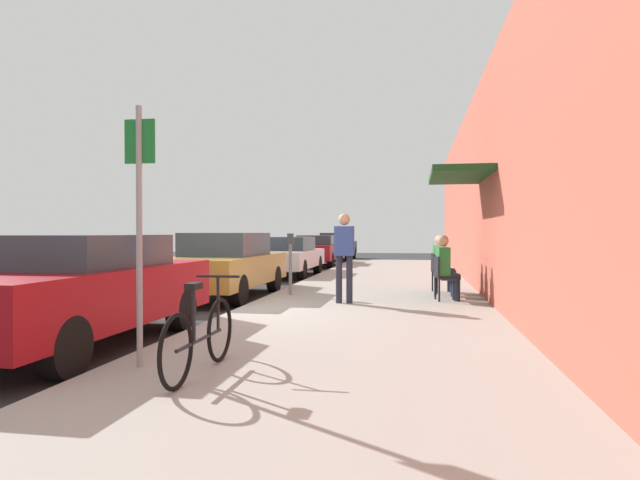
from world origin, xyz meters
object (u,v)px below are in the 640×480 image
at_px(parked_car_4, 336,246).
at_px(seated_patron_1, 444,263).
at_px(cafe_chair_0, 443,275).
at_px(cafe_chair_1, 441,272).
at_px(street_sign, 139,215).
at_px(pedestrian_standing, 344,250).
at_px(parked_car_2, 287,256).
at_px(seated_patron_2, 442,261).
at_px(seated_patron_0, 446,265).
at_px(parked_car_3, 317,250).
at_px(parked_car_1, 224,264).
at_px(parked_car_0, 78,289).
at_px(bicycle_0, 200,336).
at_px(cafe_chair_2, 440,270).
at_px(parking_meter, 290,259).

xyz_separation_m(parked_car_4, seated_patron_1, (4.81, -17.31, 0.07)).
height_order(cafe_chair_0, cafe_chair_1, same).
distance_m(street_sign, pedestrian_standing, 5.42).
relative_size(parked_car_2, cafe_chair_0, 5.06).
xyz_separation_m(cafe_chair_1, seated_patron_1, (0.06, -0.01, 0.19)).
height_order(seated_patron_2, pedestrian_standing, pedestrian_standing).
bearing_deg(seated_patron_0, parked_car_3, 111.19).
bearing_deg(seated_patron_2, parked_car_2, 132.91).
xyz_separation_m(street_sign, seated_patron_2, (3.31, 7.49, -0.82)).
distance_m(parked_car_3, parked_car_4, 5.72).
bearing_deg(parked_car_3, parked_car_1, -90.00).
height_order(parked_car_4, cafe_chair_1, parked_car_4).
distance_m(parked_car_0, seated_patron_0, 6.75).
distance_m(parked_car_2, seated_patron_2, 7.06).
bearing_deg(bicycle_0, cafe_chair_0, 67.50).
xyz_separation_m(bicycle_0, seated_patron_2, (2.60, 7.67, 0.34)).
relative_size(parked_car_3, cafe_chair_1, 5.06).
height_order(cafe_chair_2, seated_patron_2, seated_patron_2).
distance_m(parking_meter, pedestrian_standing, 1.83).
xyz_separation_m(parked_car_0, parked_car_4, (0.00, 22.85, -0.00)).
xyz_separation_m(street_sign, seated_patron_0, (3.31, 5.96, -0.82)).
bearing_deg(pedestrian_standing, parking_meter, 137.28).
height_order(parked_car_0, parked_car_1, parked_car_1).
relative_size(bicycle_0, cafe_chair_1, 1.97).
distance_m(cafe_chair_1, pedestrian_standing, 2.48).
bearing_deg(parked_car_1, seated_patron_1, 1.87).
bearing_deg(parked_car_0, street_sign, -39.09).
distance_m(bicycle_0, pedestrian_standing, 5.47).
xyz_separation_m(parking_meter, cafe_chair_0, (3.20, -0.50, -0.26)).
bearing_deg(street_sign, parked_car_0, 140.91).
distance_m(parked_car_1, parked_car_3, 11.74).
distance_m(seated_patron_0, cafe_chair_2, 1.53).
relative_size(seated_patron_1, pedestrian_standing, 0.76).
relative_size(parked_car_4, pedestrian_standing, 2.59).
bearing_deg(seated_patron_2, pedestrian_standing, -130.29).
bearing_deg(seated_patron_0, parked_car_1, 172.26).
distance_m(cafe_chair_0, pedestrian_standing, 2.06).
bearing_deg(parked_car_3, parked_car_4, 90.00).
xyz_separation_m(parked_car_1, street_sign, (1.50, -6.61, 0.89)).
distance_m(parked_car_0, parked_car_1, 5.39).
relative_size(parking_meter, cafe_chair_2, 1.52).
distance_m(parked_car_0, parked_car_2, 11.44).
relative_size(parked_car_2, bicycle_0, 2.57).
relative_size(parking_meter, street_sign, 0.51).
relative_size(parked_car_2, cafe_chair_2, 5.06).
bearing_deg(seated_patron_0, parked_car_0, -135.41).
height_order(parking_meter, bicycle_0, parking_meter).
relative_size(parked_car_1, pedestrian_standing, 2.59).
xyz_separation_m(parked_car_0, cafe_chair_1, (4.75, 5.55, -0.13)).
xyz_separation_m(cafe_chair_0, pedestrian_standing, (-1.87, -0.73, 0.50)).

